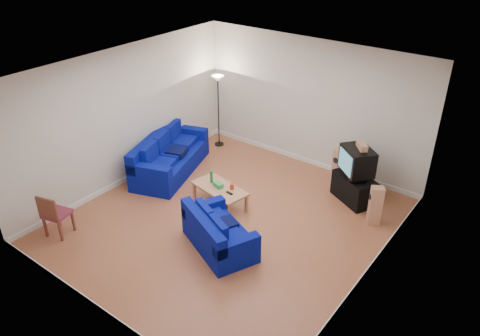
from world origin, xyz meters
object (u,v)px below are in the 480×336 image
Objects in this scene: sofa_loveseat at (217,235)px; tv_stand at (354,188)px; sofa_three_seat at (168,158)px; television at (357,161)px; coffee_table at (220,190)px.

tv_stand is (1.37, 3.14, 0.00)m from sofa_loveseat.
sofa_three_seat is 2.68× the size of tv_stand.
television reaches higher than tv_stand.
tv_stand is (2.26, 1.96, -0.10)m from coffee_table.
sofa_three_seat is at bearing -120.49° from television.
sofa_loveseat is 3.42m from tv_stand.
television is at bearing 90.59° from sofa_loveseat.
coffee_table is at bearing 58.74° from sofa_three_seat.
sofa_three_seat is at bearing 167.78° from coffee_table.
television is (-0.02, -0.00, 0.70)m from tv_stand.
sofa_loveseat is at bearing -85.48° from tv_stand.
sofa_three_seat reaches higher than coffee_table.
coffee_table is at bearing -110.96° from tv_stand.
coffee_table is at bearing 150.91° from sofa_loveseat.
sofa_three_seat is 4.51m from tv_stand.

